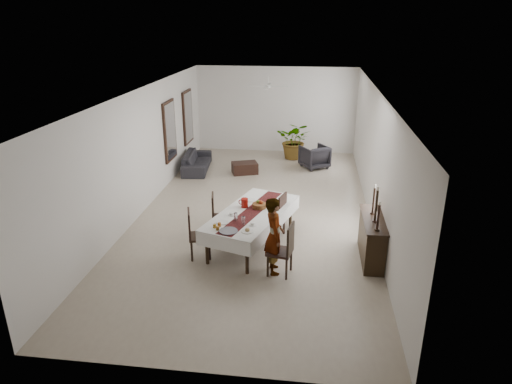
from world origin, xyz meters
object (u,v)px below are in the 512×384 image
object	(u,v)px
red_pitcher	(245,203)
sideboard_body	(372,239)
woman	(274,236)
sofa	(197,161)
dining_table_top	(252,213)

from	to	relation	value
red_pitcher	sideboard_body	distance (m)	2.92
woman	sofa	world-z (taller)	woman
dining_table_top	woman	xyz separation A→B (m)	(0.60, -1.13, 0.04)
red_pitcher	sideboard_body	world-z (taller)	red_pitcher
woman	sideboard_body	bearing A→B (deg)	-81.81
red_pitcher	dining_table_top	bearing A→B (deg)	-48.83
sideboard_body	sofa	distance (m)	7.61
dining_table_top	woman	world-z (taller)	woman
dining_table_top	sideboard_body	distance (m)	2.66
dining_table_top	woman	bearing A→B (deg)	-44.29
sofa	woman	bearing A→B (deg)	-159.02
red_pitcher	sideboard_body	bearing A→B (deg)	-11.69
dining_table_top	red_pitcher	world-z (taller)	red_pitcher
dining_table_top	woman	distance (m)	1.28
red_pitcher	sofa	bearing A→B (deg)	115.84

